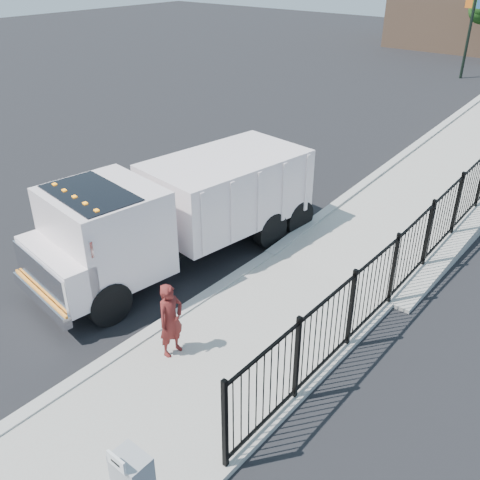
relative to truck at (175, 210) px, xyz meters
The scene contains 7 objects.
ground 3.30m from the truck, 50.84° to the right, with size 120.00×120.00×0.00m, color black.
sidewalk 5.88m from the truck, 48.52° to the right, with size 3.55×12.00×0.12m, color #9E998E.
curb 4.87m from the truck, 66.65° to the right, with size 0.30×12.00×0.16m, color #ADAAA3.
truck is the anchor object (origin of this frame).
worker 3.97m from the truck, 46.36° to the right, with size 0.60×0.40×1.66m, color maroon.
arrow_sign 7.75m from the truck, 50.43° to the right, with size 0.35×0.04×0.22m, color white.
light_pole_0 28.69m from the truck, 94.07° to the left, with size 3.77×0.22×8.00m.
Camera 1 is at (7.50, -6.43, 7.60)m, focal length 40.00 mm.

